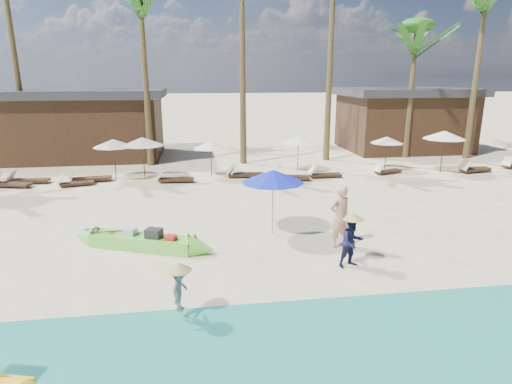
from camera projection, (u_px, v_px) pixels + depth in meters
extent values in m
plane|color=beige|center=(225.00, 261.00, 12.30)|extent=(240.00, 240.00, 0.00)
cube|color=tan|center=(245.00, 379.00, 7.52)|extent=(240.00, 4.50, 0.01)
cube|color=#65D541|center=(142.00, 242.00, 13.15)|extent=(3.32, 1.89, 0.40)
cube|color=white|center=(142.00, 242.00, 13.15)|extent=(2.82, 1.54, 0.18)
cube|color=#262628|center=(154.00, 235.00, 12.97)|extent=(0.57, 0.52, 0.37)
cube|color=silver|center=(130.00, 233.00, 13.23)|extent=(0.46, 0.43, 0.29)
cube|color=red|center=(171.00, 239.00, 12.81)|extent=(0.39, 0.36, 0.23)
cylinder|color=red|center=(113.00, 234.00, 13.40)|extent=(0.23, 0.23, 0.09)
cylinder|color=#262628|center=(103.00, 234.00, 13.37)|extent=(0.21, 0.21, 0.08)
sphere|color=tan|center=(95.00, 231.00, 13.48)|extent=(0.19, 0.19, 0.19)
cylinder|color=yellow|center=(189.00, 240.00, 12.82)|extent=(0.15, 0.15, 0.19)
cylinder|color=yellow|center=(195.00, 240.00, 12.77)|extent=(0.15, 0.15, 0.19)
imported|color=tan|center=(340.00, 216.00, 13.10)|extent=(0.84, 0.69, 1.97)
imported|color=#131636|center=(352.00, 242.00, 11.77)|extent=(0.82, 0.72, 1.44)
imported|color=gray|center=(180.00, 289.00, 9.24)|extent=(0.58, 0.75, 1.02)
cylinder|color=#99999E|center=(273.00, 203.00, 14.11)|extent=(0.05, 0.05, 2.15)
cone|color=#1423BC|center=(273.00, 176.00, 13.86)|extent=(2.05, 2.05, 0.42)
cube|color=#3C2618|center=(12.00, 184.00, 20.34)|extent=(1.86, 0.99, 0.13)
cube|color=#3C2618|center=(30.00, 180.00, 21.06)|extent=(1.83, 0.68, 0.13)
cube|color=white|center=(12.00, 174.00, 20.91)|extent=(0.43, 0.60, 0.53)
cylinder|color=#3C2618|center=(115.00, 160.00, 21.72)|extent=(0.05, 0.05, 2.01)
cone|color=white|center=(113.00, 143.00, 21.49)|extent=(2.01, 2.01, 0.40)
cube|color=#3C2618|center=(77.00, 183.00, 20.60)|extent=(1.63, 0.86, 0.11)
cube|color=white|center=(61.00, 179.00, 20.28)|extent=(0.46, 0.57, 0.46)
cube|color=#3C2618|center=(92.00, 179.00, 21.39)|extent=(1.95, 0.86, 0.13)
cube|color=white|center=(73.00, 173.00, 21.08)|extent=(0.50, 0.66, 0.55)
cylinder|color=#3C2618|center=(144.00, 159.00, 21.62)|extent=(0.05, 0.05, 2.11)
cone|color=white|center=(142.00, 141.00, 21.38)|extent=(2.11, 2.11, 0.42)
cube|color=#3C2618|center=(176.00, 179.00, 21.28)|extent=(1.75, 0.68, 0.12)
cube|color=white|center=(161.00, 174.00, 21.15)|extent=(0.42, 0.58, 0.50)
cylinder|color=#3C2618|center=(211.00, 160.00, 22.25)|extent=(0.05, 0.05, 1.83)
cone|color=white|center=(211.00, 145.00, 22.04)|extent=(1.83, 1.83, 0.37)
cube|color=#3C2618|center=(248.00, 174.00, 22.39)|extent=(1.69, 0.56, 0.12)
cube|color=white|center=(234.00, 169.00, 22.21)|extent=(0.38, 0.55, 0.49)
cube|color=#3C2618|center=(243.00, 175.00, 22.30)|extent=(1.61, 0.62, 0.11)
cube|color=white|center=(230.00, 170.00, 22.18)|extent=(0.39, 0.54, 0.46)
cylinder|color=#3C2618|center=(298.00, 154.00, 23.44)|extent=(0.05, 0.05, 1.94)
cone|color=white|center=(298.00, 139.00, 23.22)|extent=(1.94, 1.94, 0.39)
cube|color=#3C2618|center=(292.00, 177.00, 21.76)|extent=(1.88, 1.08, 0.13)
cube|color=white|center=(277.00, 170.00, 21.80)|extent=(0.55, 0.67, 0.52)
cube|color=#3C2618|center=(325.00, 175.00, 22.29)|extent=(1.65, 0.55, 0.12)
cube|color=white|center=(312.00, 170.00, 22.11)|extent=(0.37, 0.54, 0.48)
cylinder|color=#3C2618|center=(386.00, 154.00, 23.93)|extent=(0.05, 0.05, 1.83)
cone|color=white|center=(387.00, 140.00, 23.72)|extent=(1.83, 1.83, 0.37)
cube|color=#3C2618|center=(388.00, 171.00, 23.17)|extent=(1.64, 0.98, 0.11)
cube|color=white|center=(379.00, 167.00, 22.79)|extent=(0.49, 0.59, 0.45)
cylinder|color=#3C2618|center=(442.00, 153.00, 23.14)|extent=(0.06, 0.06, 2.24)
cone|color=white|center=(444.00, 135.00, 22.88)|extent=(2.24, 2.24, 0.45)
cube|color=#3C2618|center=(475.00, 170.00, 23.46)|extent=(1.76, 0.81, 0.12)
cube|color=white|center=(465.00, 165.00, 23.17)|extent=(0.46, 0.60, 0.50)
cube|color=#3C2618|center=(475.00, 169.00, 23.79)|extent=(1.69, 0.61, 0.12)
cube|color=white|center=(464.00, 164.00, 23.58)|extent=(0.40, 0.55, 0.49)
cube|color=white|center=(508.00, 161.00, 24.25)|extent=(0.52, 0.63, 0.48)
cone|color=brown|center=(16.00, 70.00, 23.83)|extent=(0.40, 0.40, 10.89)
cone|color=brown|center=(145.00, 78.00, 24.14)|extent=(0.40, 0.40, 10.08)
cone|color=brown|center=(243.00, 67.00, 24.49)|extent=(0.40, 0.40, 11.26)
cone|color=brown|center=(331.00, 51.00, 25.32)|extent=(0.40, 0.40, 13.16)
cone|color=brown|center=(411.00, 94.00, 26.85)|extent=(0.40, 0.40, 8.07)
ellipsoid|color=#205D17|center=(417.00, 25.00, 25.79)|extent=(2.08, 2.08, 0.88)
cone|color=brown|center=(477.00, 73.00, 26.22)|extent=(0.40, 0.40, 10.64)
cube|color=#3C2618|center=(80.00, 128.00, 27.41)|extent=(10.00, 6.00, 3.80)
cube|color=#2D2D33|center=(76.00, 94.00, 26.84)|extent=(10.80, 6.60, 0.50)
cube|color=#3C2618|center=(403.00, 123.00, 30.42)|extent=(8.00, 6.00, 3.80)
cube|color=#2D2D33|center=(406.00, 92.00, 29.86)|extent=(8.80, 6.60, 0.50)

